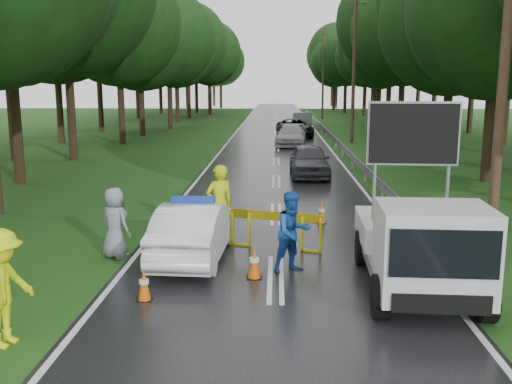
{
  "coord_description": "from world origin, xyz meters",
  "views": [
    {
      "loc": [
        -0.01,
        -11.52,
        4.1
      ],
      "look_at": [
        -0.52,
        2.99,
        1.3
      ],
      "focal_mm": 40.0,
      "sensor_mm": 36.0,
      "label": 1
    }
  ],
  "objects_px": {
    "police_sedan": "(194,231)",
    "officer": "(219,204)",
    "queue_car_first": "(309,160)",
    "queue_car_fourth": "(302,122)",
    "work_truck": "(420,245)",
    "civilian": "(293,232)",
    "queue_car_second": "(291,135)",
    "queue_car_third": "(295,128)",
    "barrier": "(276,221)"
  },
  "relations": [
    {
      "from": "barrier",
      "to": "queue_car_second",
      "type": "height_order",
      "value": "queue_car_second"
    },
    {
      "from": "barrier",
      "to": "queue_car_fourth",
      "type": "distance_m",
      "value": 35.83
    },
    {
      "from": "police_sedan",
      "to": "officer",
      "type": "height_order",
      "value": "officer"
    },
    {
      "from": "barrier",
      "to": "queue_car_first",
      "type": "relative_size",
      "value": 0.55
    },
    {
      "from": "police_sedan",
      "to": "officer",
      "type": "xyz_separation_m",
      "value": [
        0.46,
        1.42,
        0.34
      ]
    },
    {
      "from": "work_truck",
      "to": "officer",
      "type": "bearing_deg",
      "value": 142.98
    },
    {
      "from": "queue_car_second",
      "to": "queue_car_third",
      "type": "relative_size",
      "value": 0.93
    },
    {
      "from": "barrier",
      "to": "civilian",
      "type": "height_order",
      "value": "civilian"
    },
    {
      "from": "barrier",
      "to": "queue_car_second",
      "type": "xyz_separation_m",
      "value": [
        0.94,
        23.77,
        -0.06
      ]
    },
    {
      "from": "work_truck",
      "to": "police_sedan",
      "type": "bearing_deg",
      "value": 158.58
    },
    {
      "from": "work_truck",
      "to": "queue_car_first",
      "type": "distance_m",
      "value": 14.27
    },
    {
      "from": "civilian",
      "to": "queue_car_first",
      "type": "bearing_deg",
      "value": 55.61
    },
    {
      "from": "civilian",
      "to": "queue_car_second",
      "type": "bearing_deg",
      "value": 59.11
    },
    {
      "from": "officer",
      "to": "barrier",
      "type": "bearing_deg",
      "value": 126.01
    },
    {
      "from": "work_truck",
      "to": "civilian",
      "type": "distance_m",
      "value": 2.72
    },
    {
      "from": "work_truck",
      "to": "civilian",
      "type": "bearing_deg",
      "value": 155.71
    },
    {
      "from": "civilian",
      "to": "queue_car_second",
      "type": "distance_m",
      "value": 25.43
    },
    {
      "from": "queue_car_second",
      "to": "queue_car_third",
      "type": "xyz_separation_m",
      "value": [
        0.45,
        6.0,
        0.02
      ]
    },
    {
      "from": "barrier",
      "to": "officer",
      "type": "xyz_separation_m",
      "value": [
        -1.45,
        0.62,
        0.29
      ]
    },
    {
      "from": "queue_car_third",
      "to": "police_sedan",
      "type": "bearing_deg",
      "value": -103.97
    },
    {
      "from": "civilian",
      "to": "work_truck",
      "type": "bearing_deg",
      "value": -56.33
    },
    {
      "from": "officer",
      "to": "queue_car_third",
      "type": "bearing_deg",
      "value": -126.44
    },
    {
      "from": "work_truck",
      "to": "barrier",
      "type": "bearing_deg",
      "value": 136.65
    },
    {
      "from": "civilian",
      "to": "queue_car_first",
      "type": "distance_m",
      "value": 13.03
    },
    {
      "from": "police_sedan",
      "to": "work_truck",
      "type": "height_order",
      "value": "work_truck"
    },
    {
      "from": "work_truck",
      "to": "queue_car_second",
      "type": "distance_m",
      "value": 26.72
    },
    {
      "from": "police_sedan",
      "to": "officer",
      "type": "relative_size",
      "value": 2.03
    },
    {
      "from": "barrier",
      "to": "civilian",
      "type": "bearing_deg",
      "value": -61.6
    },
    {
      "from": "police_sedan",
      "to": "queue_car_second",
      "type": "bearing_deg",
      "value": -94.09
    },
    {
      "from": "barrier",
      "to": "civilian",
      "type": "xyz_separation_m",
      "value": [
        0.38,
        -1.66,
        0.16
      ]
    },
    {
      "from": "queue_car_second",
      "to": "queue_car_fourth",
      "type": "bearing_deg",
      "value": 88.36
    },
    {
      "from": "barrier",
      "to": "queue_car_first",
      "type": "height_order",
      "value": "queue_car_first"
    },
    {
      "from": "queue_car_first",
      "to": "queue_car_third",
      "type": "distance_m",
      "value": 18.45
    },
    {
      "from": "queue_car_first",
      "to": "queue_car_fourth",
      "type": "distance_m",
      "value": 24.46
    },
    {
      "from": "queue_car_third",
      "to": "queue_car_fourth",
      "type": "relative_size",
      "value": 1.09
    },
    {
      "from": "police_sedan",
      "to": "queue_car_fourth",
      "type": "xyz_separation_m",
      "value": [
        4.14,
        36.56,
        0.08
      ]
    },
    {
      "from": "officer",
      "to": "civilian",
      "type": "xyz_separation_m",
      "value": [
        1.83,
        -2.28,
        -0.12
      ]
    },
    {
      "from": "officer",
      "to": "civilian",
      "type": "bearing_deg",
      "value": 97.84
    },
    {
      "from": "work_truck",
      "to": "queue_car_fourth",
      "type": "bearing_deg",
      "value": 93.3
    },
    {
      "from": "work_truck",
      "to": "queue_car_fourth",
      "type": "distance_m",
      "value": 38.66
    },
    {
      "from": "civilian",
      "to": "queue_car_third",
      "type": "height_order",
      "value": "civilian"
    },
    {
      "from": "queue_car_second",
      "to": "queue_car_third",
      "type": "height_order",
      "value": "queue_car_third"
    },
    {
      "from": "queue_car_first",
      "to": "queue_car_second",
      "type": "xyz_separation_m",
      "value": [
        -0.52,
        12.45,
        -0.04
      ]
    },
    {
      "from": "civilian",
      "to": "queue_car_fourth",
      "type": "xyz_separation_m",
      "value": [
        1.85,
        37.43,
        -0.14
      ]
    },
    {
      "from": "civilian",
      "to": "queue_car_fourth",
      "type": "relative_size",
      "value": 0.39
    },
    {
      "from": "police_sedan",
      "to": "queue_car_first",
      "type": "height_order",
      "value": "police_sedan"
    },
    {
      "from": "queue_car_second",
      "to": "officer",
      "type": "bearing_deg",
      "value": -91.45
    },
    {
      "from": "queue_car_third",
      "to": "queue_car_fourth",
      "type": "height_order",
      "value": "queue_car_fourth"
    },
    {
      "from": "barrier",
      "to": "queue_car_third",
      "type": "bearing_deg",
      "value": 102.97
    },
    {
      "from": "civilian",
      "to": "queue_car_third",
      "type": "bearing_deg",
      "value": 58.54
    }
  ]
}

